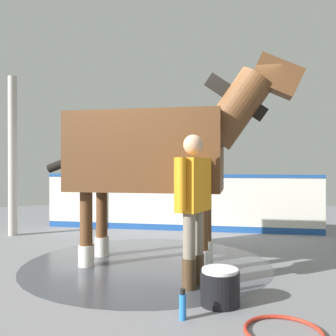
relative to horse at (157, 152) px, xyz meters
name	(u,v)px	position (x,y,z in m)	size (l,w,h in m)	color
ground_plane	(144,263)	(0.12, -0.16, -1.47)	(16.00, 16.00, 0.02)	gray
wet_patch	(147,263)	(0.10, -0.08, -1.46)	(3.22, 3.22, 0.00)	#42444C
barrier_wall	(178,204)	(-1.47, -2.04, -0.95)	(4.33, 3.50, 1.11)	silver
roof_post_far	(13,156)	(1.47, -3.03, 0.00)	(0.16, 0.16, 2.93)	#B7B2A8
horse	(157,152)	(0.00, 0.00, 0.00)	(2.76, 2.33, 2.66)	brown
handler	(193,199)	(0.06, 0.98, -0.54)	(0.56, 0.44, 1.62)	#47331E
wash_bucket	(220,287)	(0.12, 1.55, -1.30)	(0.36, 0.36, 0.34)	black
bottle_shampoo	(235,282)	(-0.25, 1.30, -1.37)	(0.07, 0.07, 0.20)	#3399CC
bottle_spray	(183,305)	(0.59, 1.67, -1.35)	(0.06, 0.06, 0.26)	blue
hose_coil	(284,332)	(0.04, 2.27, -1.45)	(0.61, 0.61, 0.03)	#B72D1E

